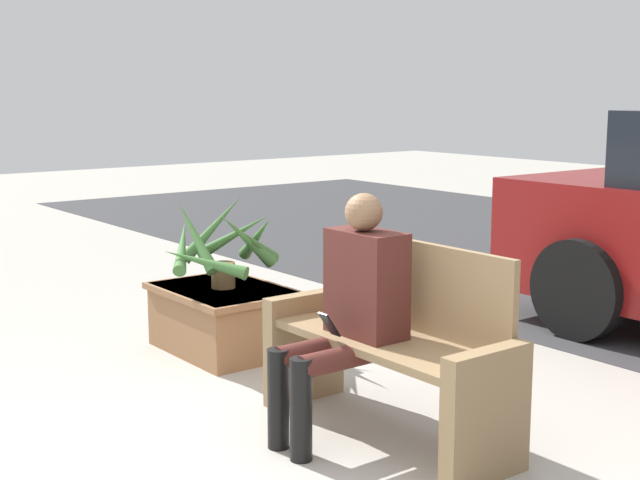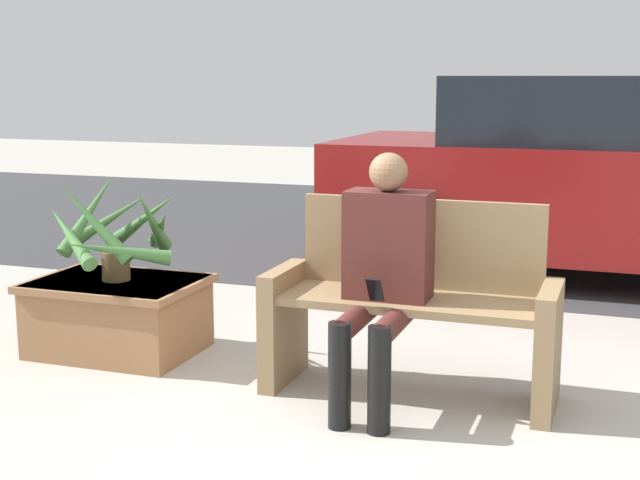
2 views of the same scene
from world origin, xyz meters
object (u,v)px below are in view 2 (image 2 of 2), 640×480
potted_plant (117,230)px  parked_car (607,179)px  bench (412,307)px  planter_box (118,313)px  person_seated (383,268)px

potted_plant → parked_car: 3.88m
bench → planter_box: bench is taller
bench → planter_box: (-1.73, 0.08, -0.21)m
parked_car → planter_box: bearing=-130.4°
potted_plant → parked_car: size_ratio=0.19×
planter_box → parked_car: bearing=49.6°
bench → person_seated: (-0.10, -0.19, 0.23)m
bench → planter_box: bearing=177.2°
bench → potted_plant: bearing=177.1°
person_seated → potted_plant: bearing=170.2°
planter_box → bench: bearing=-2.8°
person_seated → bench: bearing=62.3°
bench → parked_car: size_ratio=0.34×
bench → potted_plant: 1.74m
planter_box → potted_plant: (0.02, 0.00, 0.48)m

